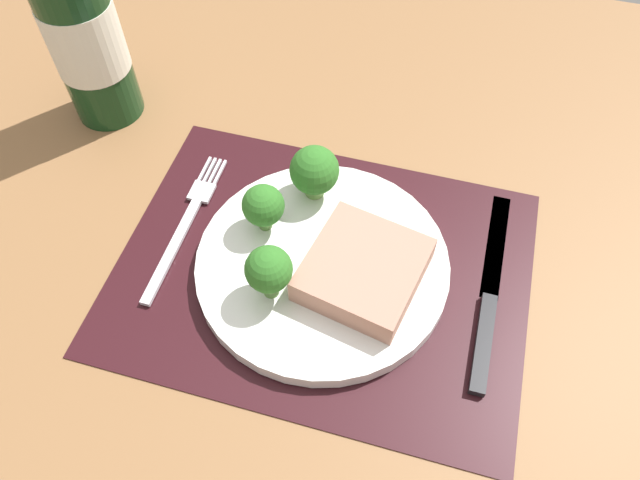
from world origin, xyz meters
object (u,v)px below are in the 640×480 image
(knife, at_px, (489,302))
(steak, at_px, (364,270))
(wine_bottle, at_px, (80,24))
(plate, at_px, (322,265))
(fork, at_px, (186,223))

(knife, bearing_deg, steak, -174.34)
(knife, relative_size, wine_bottle, 0.75)
(steak, distance_m, wine_bottle, 0.40)
(wine_bottle, bearing_deg, steak, -24.96)
(steak, relative_size, wine_bottle, 0.35)
(plate, xyz_separation_m, wine_bottle, (-0.31, 0.15, 0.11))
(knife, bearing_deg, plate, -179.03)
(plate, xyz_separation_m, steak, (0.04, -0.01, 0.02))
(plate, distance_m, steak, 0.05)
(steak, height_order, wine_bottle, wine_bottle)
(steak, height_order, fork, steak)
(fork, distance_m, knife, 0.31)
(plate, bearing_deg, knife, 1.88)
(plate, relative_size, wine_bottle, 0.80)
(plate, bearing_deg, steak, -11.43)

